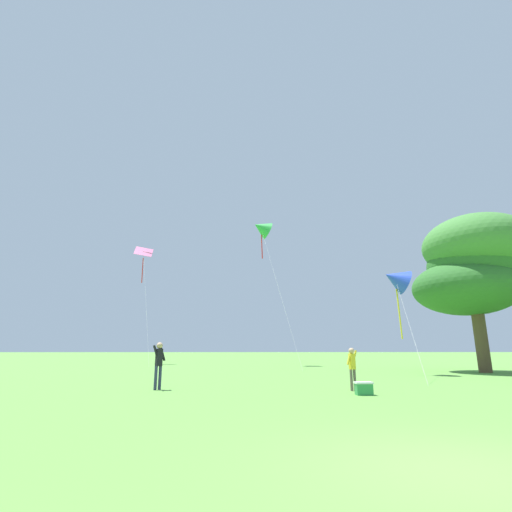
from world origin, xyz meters
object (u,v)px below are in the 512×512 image
object	(u,v)px
kite_pink_low	(143,259)
kite_blue_delta	(396,279)
tree_right_cluster	(472,266)
person_with_spool	(159,361)
person_far_back	(352,365)
kite_green_small	(261,228)
picnic_cooler	(364,388)

from	to	relation	value
kite_pink_low	kite_blue_delta	world-z (taller)	kite_pink_low
kite_pink_low	tree_right_cluster	world-z (taller)	kite_pink_low
person_with_spool	tree_right_cluster	bearing A→B (deg)	27.52
kite_pink_low	person_far_back	xyz separation A→B (m)	(15.79, -27.66, -10.73)
kite_green_small	person_far_back	xyz separation A→B (m)	(2.31, -23.37, -13.24)
person_far_back	picnic_cooler	xyz separation A→B (m)	(-0.03, -1.36, -0.74)
picnic_cooler	kite_green_small	bearing A→B (deg)	95.26
kite_pink_low	person_with_spool	bearing A→B (deg)	-73.19
person_far_back	tree_right_cluster	bearing A→B (deg)	41.68
kite_green_small	kite_blue_delta	xyz separation A→B (m)	(8.14, -14.30, -8.14)
person_with_spool	picnic_cooler	world-z (taller)	person_with_spool
person_far_back	picnic_cooler	size ratio (longest dim) A/B	2.68
kite_green_small	person_far_back	bearing A→B (deg)	-84.36
kite_green_small	kite_blue_delta	distance (m)	18.36
kite_green_small	person_with_spool	size ratio (longest dim) A/B	8.47
kite_blue_delta	tree_right_cluster	bearing A→B (deg)	16.90
kite_blue_delta	picnic_cooler	world-z (taller)	kite_blue_delta
kite_blue_delta	person_with_spool	distance (m)	16.64
kite_blue_delta	person_with_spool	bearing A→B (deg)	-147.89
kite_green_small	person_far_back	size ratio (longest dim) A/B	9.61
person_far_back	tree_right_cluster	distance (m)	17.86
person_with_spool	kite_green_small	bearing A→B (deg)	76.85
kite_pink_low	person_far_back	world-z (taller)	kite_pink_low
kite_green_small	kite_blue_delta	size ratio (longest dim) A/B	1.96
tree_right_cluster	kite_blue_delta	bearing A→B (deg)	-163.10
kite_green_small	tree_right_cluster	world-z (taller)	kite_green_small
tree_right_cluster	picnic_cooler	world-z (taller)	tree_right_cluster
person_with_spool	tree_right_cluster	world-z (taller)	tree_right_cluster
picnic_cooler	person_with_spool	bearing A→B (deg)	165.34
kite_blue_delta	picnic_cooler	size ratio (longest dim) A/B	13.14
person_far_back	tree_right_cluster	size ratio (longest dim) A/B	0.14
tree_right_cluster	picnic_cooler	bearing A→B (deg)	-135.07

